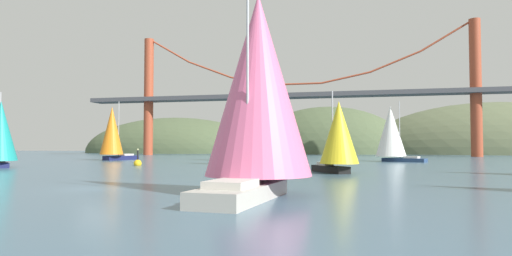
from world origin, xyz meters
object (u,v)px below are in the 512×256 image
at_px(sailboat_pink_spinnaker, 258,88).
at_px(sailboat_teal_sail, 0,133).
at_px(sailboat_crimson_sail, 236,136).
at_px(sailboat_yellow_sail, 338,134).
at_px(channel_buoy, 138,163).
at_px(sailboat_white_mainsail, 391,132).
at_px(sailboat_orange_sail, 113,132).
at_px(sailboat_navy_sail, 230,138).

xyz_separation_m(sailboat_pink_spinnaker, sailboat_teal_sail, (-39.26, 22.51, -1.68)).
xyz_separation_m(sailboat_crimson_sail, sailboat_teal_sail, (-26.97, -15.58, 0.21)).
xyz_separation_m(sailboat_crimson_sail, sailboat_yellow_sail, (15.83, -17.27, -0.27)).
xyz_separation_m(sailboat_yellow_sail, channel_buoy, (-28.46, 11.03, -3.60)).
height_order(sailboat_crimson_sail, sailboat_white_mainsail, sailboat_white_mainsail).
height_order(sailboat_pink_spinnaker, sailboat_teal_sail, sailboat_pink_spinnaker).
xyz_separation_m(sailboat_pink_spinnaker, sailboat_yellow_sail, (3.54, 20.82, -2.15)).
relative_size(sailboat_crimson_sail, sailboat_orange_sail, 0.71).
bearing_deg(sailboat_yellow_sail, sailboat_white_mainsail, 78.21).
relative_size(sailboat_navy_sail, channel_buoy, 3.55).
relative_size(sailboat_pink_spinnaker, sailboat_yellow_sail, 1.44).
xyz_separation_m(sailboat_white_mainsail, channel_buoy, (-35.97, -24.92, -4.83)).
xyz_separation_m(sailboat_teal_sail, sailboat_white_mainsail, (50.31, 34.26, 0.75)).
bearing_deg(sailboat_yellow_sail, sailboat_crimson_sail, 132.52).
bearing_deg(channel_buoy, sailboat_white_mainsail, 34.71).
bearing_deg(channel_buoy, sailboat_orange_sail, 129.51).
relative_size(sailboat_pink_spinnaker, sailboat_white_mainsail, 1.16).
relative_size(sailboat_navy_sail, sailboat_orange_sail, 0.81).
bearing_deg(sailboat_pink_spinnaker, sailboat_orange_sail, 128.60).
bearing_deg(sailboat_navy_sail, sailboat_orange_sail, -169.41).
bearing_deg(sailboat_teal_sail, sailboat_yellow_sail, -2.26).
distance_m(sailboat_orange_sail, sailboat_teal_sail, 28.76).
relative_size(sailboat_pink_spinnaker, sailboat_teal_sail, 1.25).
height_order(sailboat_orange_sail, channel_buoy, sailboat_orange_sail).
bearing_deg(sailboat_orange_sail, sailboat_white_mainsail, 6.12).
height_order(sailboat_teal_sail, channel_buoy, sailboat_teal_sail).
relative_size(sailboat_crimson_sail, sailboat_yellow_sail, 0.95).
xyz_separation_m(sailboat_yellow_sail, sailboat_teal_sail, (-42.80, 1.69, 0.48)).
bearing_deg(channel_buoy, sailboat_teal_sail, -146.91).
height_order(sailboat_yellow_sail, channel_buoy, sailboat_yellow_sail).
bearing_deg(sailboat_white_mainsail, sailboat_orange_sail, -173.88).
bearing_deg(sailboat_white_mainsail, sailboat_yellow_sail, -101.79).
distance_m(sailboat_white_mainsail, channel_buoy, 44.02).
distance_m(sailboat_navy_sail, sailboat_white_mainsail, 29.60).
relative_size(sailboat_yellow_sail, channel_buoy, 3.23).
bearing_deg(sailboat_yellow_sail, sailboat_navy_sail, 122.52).
bearing_deg(sailboat_teal_sail, channel_buoy, 33.09).
distance_m(sailboat_navy_sail, sailboat_orange_sail, 22.79).
bearing_deg(sailboat_white_mainsail, sailboat_teal_sail, -145.74).
relative_size(sailboat_white_mainsail, channel_buoy, 4.02).
xyz_separation_m(sailboat_crimson_sail, sailboat_white_mainsail, (23.34, 18.69, 0.96)).
distance_m(sailboat_crimson_sail, sailboat_teal_sail, 31.14).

